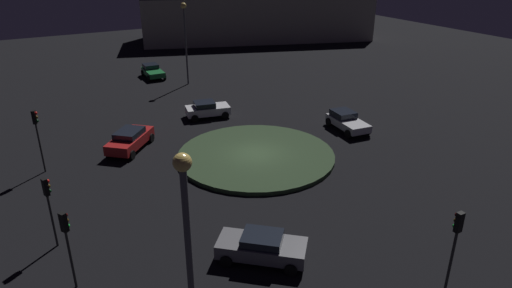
{
  "coord_description": "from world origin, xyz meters",
  "views": [
    {
      "loc": [
        14.42,
        26.2,
        14.16
      ],
      "look_at": [
        0.0,
        0.0,
        1.04
      ],
      "focal_mm": 31.85,
      "sensor_mm": 36.0,
      "label": 1
    }
  ],
  "objects": [
    {
      "name": "ground_plane",
      "position": [
        0.0,
        0.0,
        0.0
      ],
      "size": [
        117.75,
        117.75,
        0.0
      ],
      "primitive_type": "plane",
      "color": "black"
    },
    {
      "name": "roundabout_island",
      "position": [
        0.0,
        0.0,
        0.15
      ],
      "size": [
        11.4,
        11.4,
        0.29
      ],
      "primitive_type": "cylinder",
      "color": "#2D4228",
      "rests_on": "ground_plane"
    },
    {
      "name": "car_white",
      "position": [
        -0.24,
        -9.5,
        0.75
      ],
      "size": [
        4.09,
        2.67,
        1.45
      ],
      "rotation": [
        0.0,
        0.0,
        2.95
      ],
      "color": "white",
      "rests_on": "ground_plane"
    },
    {
      "name": "car_grey",
      "position": [
        5.41,
        10.42,
        0.74
      ],
      "size": [
        4.44,
        4.16,
        1.43
      ],
      "rotation": [
        0.0,
        0.0,
        -0.71
      ],
      "color": "slate",
      "rests_on": "ground_plane"
    },
    {
      "name": "car_silver",
      "position": [
        -9.24,
        -1.11,
        0.76
      ],
      "size": [
        2.42,
        4.26,
        1.45
      ],
      "rotation": [
        0.0,
        0.0,
        1.47
      ],
      "color": "silver",
      "rests_on": "ground_plane"
    },
    {
      "name": "car_red",
      "position": [
        7.61,
        -5.8,
        0.81
      ],
      "size": [
        4.38,
        4.6,
        1.54
      ],
      "rotation": [
        0.0,
        0.0,
        3.99
      ],
      "color": "red",
      "rests_on": "ground_plane"
    },
    {
      "name": "car_green",
      "position": [
        0.02,
        -24.98,
        0.73
      ],
      "size": [
        2.1,
        3.98,
        1.4
      ],
      "rotation": [
        0.0,
        0.0,
        1.55
      ],
      "color": "#1E7238",
      "rests_on": "ground_plane"
    },
    {
      "name": "traffic_light_northeast",
      "position": [
        13.71,
        8.1,
        2.79
      ],
      "size": [
        0.4,
        0.37,
        3.9
      ],
      "rotation": [
        0.0,
        0.0,
        -2.61
      ],
      "color": "#2D2D2D",
      "rests_on": "ground_plane"
    },
    {
      "name": "traffic_light_north",
      "position": [
        -0.1,
        16.65,
        3.16
      ],
      "size": [
        0.3,
        0.36,
        4.45
      ],
      "rotation": [
        0.0,
        0.0,
        -1.56
      ],
      "color": "#2D2D2D",
      "rests_on": "ground_plane"
    },
    {
      "name": "traffic_light_east",
      "position": [
        14.04,
        4.39,
        2.76
      ],
      "size": [
        0.39,
        0.35,
        3.87
      ],
      "rotation": [
        0.0,
        0.0,
        -2.84
      ],
      "color": "#2D2D2D",
      "rests_on": "ground_plane"
    },
    {
      "name": "traffic_light_east_near",
      "position": [
        13.69,
        -4.91,
        3.12
      ],
      "size": [
        0.39,
        0.36,
        4.4
      ],
      "rotation": [
        0.0,
        0.0,
        2.8
      ],
      "color": "#2D2D2D",
      "rests_on": "ground_plane"
    },
    {
      "name": "streetlamp_south",
      "position": [
        -2.56,
        -20.32,
        6.04
      ],
      "size": [
        0.6,
        0.6,
        8.72
      ],
      "color": "#4C4C51",
      "rests_on": "ground_plane"
    },
    {
      "name": "streetlamp_northeast_near",
      "position": [
        11.32,
        16.99,
        5.88
      ],
      "size": [
        0.47,
        0.47,
        9.73
      ],
      "color": "#4C4C51",
      "rests_on": "ground_plane"
    },
    {
      "name": "store_building",
      "position": [
        -22.05,
        -39.77,
        3.83
      ],
      "size": [
        37.44,
        21.41,
        7.67
      ],
      "rotation": [
        0.0,
        0.0,
        5.96
      ],
      "color": "#ADA893",
      "rests_on": "ground_plane"
    }
  ]
}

